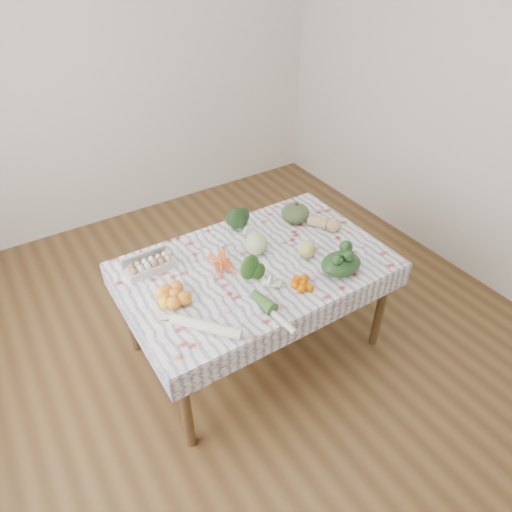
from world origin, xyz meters
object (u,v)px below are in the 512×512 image
Objects in this scene: egg_carton at (150,266)px; cabbage at (257,244)px; grapefruit at (307,249)px; dining_table at (256,273)px; kabocha_squash at (295,213)px; butternut_squash at (325,222)px.

egg_carton is 1.99× the size of cabbage.
dining_table is at bearing 159.99° from grapefruit.
egg_carton reaches higher than dining_table.
cabbage is at bearing 55.41° from dining_table.
kabocha_squash is 1.74× the size of grapefruit.
dining_table is 8.03× the size of kabocha_squash.
cabbage reaches higher than kabocha_squash.
grapefruit is at bearing -25.03° from egg_carton.
grapefruit is (0.25, -0.20, -0.02)m from cabbage.
butternut_squash is at bearing -11.14° from egg_carton.
grapefruit reaches higher than dining_table.
butternut_squash is 1.96× the size of grapefruit.
cabbage is (0.06, 0.09, 0.16)m from dining_table.
cabbage reaches higher than grapefruit.
kabocha_squash is 0.22m from butternut_squash.
grapefruit is at bearing -20.01° from dining_table.
grapefruit reaches higher than butternut_squash.
egg_carton is at bearing 137.34° from butternut_squash.
egg_carton is at bearing 179.05° from kabocha_squash.
kabocha_squash is (0.50, 0.26, 0.15)m from dining_table.
egg_carton is 2.52× the size of grapefruit.
kabocha_squash is at bearing 88.95° from butternut_squash.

